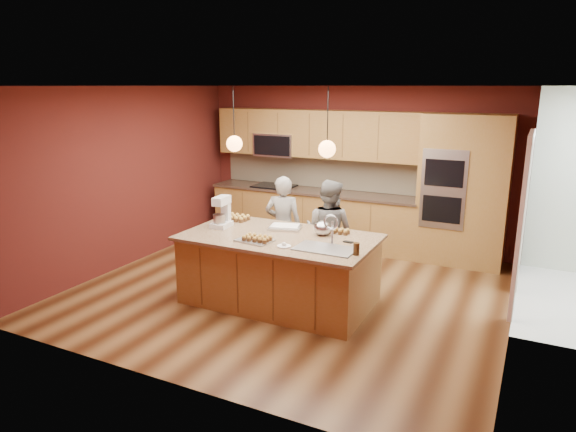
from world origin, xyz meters
The scene contains 24 objects.
floor centered at (0.00, 0.00, 0.00)m, with size 5.50×5.50×0.00m, color #41220F.
ceiling centered at (0.00, 0.00, 2.70)m, with size 5.50×5.50×0.00m, color silver.
wall_back centered at (0.00, 2.50, 1.35)m, with size 5.50×5.50×0.00m, color #501916.
wall_front centered at (0.00, -2.50, 1.35)m, with size 5.50×5.50×0.00m, color #501916.
wall_left centered at (-2.75, 0.00, 1.35)m, with size 5.00×5.00×0.00m, color #501916.
wall_right centered at (2.75, 0.00, 1.35)m, with size 5.00×5.00×0.00m, color #501916.
cabinet_run centered at (-0.68, 2.25, 0.98)m, with size 3.74×0.64×2.30m.
oven_column centered at (1.85, 2.19, 1.15)m, with size 1.30×0.62×2.30m.
doorway_trim centered at (2.73, 0.80, 1.05)m, with size 0.08×1.11×2.20m, color white, non-canonical shape.
pendant_left centered at (-0.60, -0.39, 2.00)m, with size 0.20×0.20×0.80m.
pendant_right centered at (0.65, -0.39, 2.00)m, with size 0.20×0.20×0.80m.
island centered at (0.04, -0.39, 0.45)m, with size 2.40×1.35×1.26m.
person_left centered at (-0.39, 0.54, 0.73)m, with size 0.53×0.35×1.46m, color black.
person_right centered at (0.32, 0.54, 0.73)m, with size 0.71×0.56×1.47m, color gray.
stand_mixer centered at (-0.85, -0.35, 1.06)m, with size 0.23×0.31×0.41m.
sheet_cake centered at (-0.05, -0.07, 0.91)m, with size 0.47×0.40×0.05m.
cooling_rack centered at (-0.14, -0.72, 0.89)m, with size 0.42×0.30×0.02m, color #AAACB1.
mixing_bowl centered at (0.50, -0.12, 0.97)m, with size 0.22×0.22×0.19m, color silver.
plate centered at (0.28, -0.76, 0.89)m, with size 0.16×0.16×0.01m, color white.
tumbler centered at (1.13, -0.67, 0.95)m, with size 0.07×0.07×0.14m, color #37220E.
phone centered at (0.89, -0.27, 0.89)m, with size 0.12×0.06×0.01m, color black.
cupcakes_left centered at (-0.85, 0.03, 0.92)m, with size 0.34×0.25×0.08m, color #BB8E3A, non-canonical shape.
cupcakes_rack centered at (-0.09, -0.73, 0.93)m, with size 0.35×0.21×0.06m, color #BB8E3A, non-canonical shape.
cupcakes_right centered at (0.65, 0.04, 0.92)m, with size 0.30×0.15×0.07m, color #BB8E3A, non-canonical shape.
Camera 1 is at (2.85, -5.84, 2.71)m, focal length 32.00 mm.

